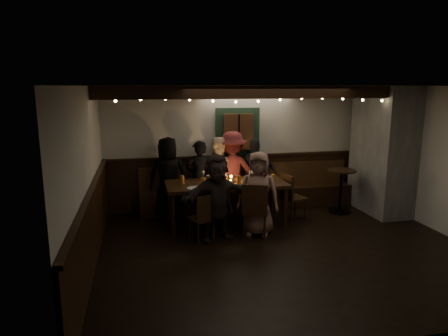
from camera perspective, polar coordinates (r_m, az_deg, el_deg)
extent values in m
cube|color=black|center=(6.70, 8.73, -11.35)|extent=(6.00, 5.00, 0.01)
cube|color=black|center=(6.18, 9.48, 11.56)|extent=(6.00, 5.00, 0.01)
cube|color=white|center=(8.66, 3.11, 2.99)|extent=(6.00, 0.01, 2.60)
cube|color=white|center=(5.94, -19.08, -1.62)|extent=(0.01, 5.00, 2.60)
cube|color=black|center=(8.77, 3.11, -1.89)|extent=(6.00, 0.05, 1.10)
cube|color=black|center=(6.14, -18.34, -8.43)|extent=(0.05, 5.00, 1.10)
cube|color=#5E5F56|center=(8.85, 21.72, 2.37)|extent=(0.70, 1.40, 2.60)
cube|color=black|center=(8.62, 3.53, -4.37)|extent=(4.60, 0.45, 0.45)
cube|color=#543017|center=(8.68, 3.24, -1.03)|extent=(4.60, 0.06, 0.50)
cube|color=#23402C|center=(8.50, 1.95, 5.22)|extent=(0.95, 0.04, 1.00)
cube|color=#543017|center=(8.44, 2.05, 5.17)|extent=(0.64, 0.12, 0.76)
cube|color=black|center=(7.12, 6.45, 10.70)|extent=(6.00, 0.16, 0.22)
sphere|color=#FFE599|center=(6.74, -15.26, 9.22)|extent=(0.04, 0.04, 0.04)
sphere|color=#FFE599|center=(6.73, -11.82, 9.58)|extent=(0.04, 0.04, 0.04)
sphere|color=#FFE599|center=(6.75, -8.38, 9.75)|extent=(0.04, 0.04, 0.04)
sphere|color=#FFE599|center=(6.79, -4.96, 9.70)|extent=(0.04, 0.04, 0.04)
sphere|color=#FFE599|center=(6.85, -1.59, 9.54)|extent=(0.04, 0.04, 0.04)
sphere|color=#FFE599|center=(6.94, 1.71, 9.43)|extent=(0.04, 0.04, 0.04)
sphere|color=#FFE599|center=(7.04, 4.91, 9.47)|extent=(0.04, 0.04, 0.04)
sphere|color=#FFE599|center=(7.17, 8.02, 9.63)|extent=(0.04, 0.04, 0.04)
sphere|color=#FFE599|center=(7.31, 11.01, 9.75)|extent=(0.04, 0.04, 0.04)
sphere|color=#FFE599|center=(7.48, 13.88, 9.70)|extent=(0.04, 0.04, 0.04)
sphere|color=#FFE599|center=(7.66, 16.60, 9.47)|extent=(0.04, 0.04, 0.04)
sphere|color=#FFE599|center=(7.86, 19.18, 9.17)|extent=(0.04, 0.04, 0.04)
sphere|color=#FFE599|center=(8.08, 21.63, 8.93)|extent=(0.04, 0.04, 0.04)
sphere|color=#FFE599|center=(8.30, 23.96, 8.85)|extent=(0.04, 0.04, 0.04)
cube|color=black|center=(7.54, 0.32, -2.33)|extent=(2.27, 0.97, 0.06)
cylinder|color=black|center=(7.13, -7.28, -6.65)|extent=(0.08, 0.08, 0.74)
cylinder|color=black|center=(7.89, -7.79, -4.87)|extent=(0.08, 0.08, 0.74)
cylinder|color=black|center=(7.58, 8.76, -5.59)|extent=(0.08, 0.08, 0.74)
cylinder|color=black|center=(8.30, 6.81, -4.01)|extent=(0.08, 0.08, 0.74)
cylinder|color=#BF7226|center=(7.47, -5.98, -1.68)|extent=(0.08, 0.08, 0.15)
cylinder|color=#BF7226|center=(7.29, -2.99, -1.98)|extent=(0.08, 0.08, 0.15)
cylinder|color=silver|center=(7.66, -0.24, -1.29)|extent=(0.08, 0.08, 0.15)
cylinder|color=#BF7226|center=(7.43, 2.10, -1.71)|extent=(0.08, 0.08, 0.15)
cylinder|color=silver|center=(7.88, 3.89, -0.95)|extent=(0.08, 0.08, 0.15)
cylinder|color=#BF7226|center=(7.61, 7.03, -1.46)|extent=(0.08, 0.08, 0.15)
cylinder|color=white|center=(7.12, -4.22, -2.89)|extent=(0.28, 0.28, 0.02)
cube|color=#B2B2B7|center=(7.48, 0.41, -1.99)|extent=(0.17, 0.11, 0.05)
cylinder|color=#990C0C|center=(7.46, 0.17, -1.56)|extent=(0.04, 0.04, 0.17)
cylinder|color=gold|center=(7.47, 0.65, -1.53)|extent=(0.04, 0.04, 0.17)
cylinder|color=silver|center=(7.60, 1.04, -1.64)|extent=(0.05, 0.05, 0.09)
sphere|color=#FFB24C|center=(7.59, 1.04, -1.17)|extent=(0.03, 0.03, 0.03)
cube|color=black|center=(6.86, -3.21, -7.21)|extent=(0.48, 0.48, 0.04)
cube|color=black|center=(6.65, -2.52, -5.73)|extent=(0.36, 0.16, 0.43)
cylinder|color=black|center=(7.12, -2.72, -8.20)|extent=(0.03, 0.03, 0.36)
cylinder|color=black|center=(6.88, -1.46, -8.93)|extent=(0.03, 0.03, 0.36)
cylinder|color=black|center=(6.99, -4.90, -8.63)|extent=(0.03, 0.03, 0.36)
cylinder|color=black|center=(6.74, -3.69, -9.39)|extent=(0.03, 0.03, 0.36)
cube|color=black|center=(7.05, 4.60, -6.16)|extent=(0.58, 0.58, 0.04)
cube|color=black|center=(6.78, 4.39, -4.49)|extent=(0.41, 0.22, 0.50)
cylinder|color=black|center=(7.27, 6.16, -7.58)|extent=(0.04, 0.04, 0.43)
cylinder|color=black|center=(6.94, 5.81, -8.53)|extent=(0.04, 0.04, 0.43)
cylinder|color=black|center=(7.31, 3.39, -7.41)|extent=(0.04, 0.04, 0.43)
cylinder|color=black|center=(6.98, 2.91, -8.34)|extent=(0.04, 0.04, 0.43)
cube|color=black|center=(8.05, 9.95, -4.23)|extent=(0.51, 0.51, 0.04)
cube|color=black|center=(7.88, 8.94, -2.64)|extent=(0.15, 0.41, 0.47)
cylinder|color=black|center=(8.09, 11.55, -5.85)|extent=(0.04, 0.04, 0.40)
cylinder|color=black|center=(7.89, 9.67, -6.22)|extent=(0.04, 0.04, 0.40)
cylinder|color=black|center=(8.34, 10.11, -5.26)|extent=(0.04, 0.04, 0.40)
cylinder|color=black|center=(8.14, 8.24, -5.61)|extent=(0.04, 0.04, 0.40)
cylinder|color=black|center=(8.78, 16.18, -5.96)|extent=(0.46, 0.46, 0.03)
cylinder|color=black|center=(8.67, 16.34, -3.23)|extent=(0.06, 0.06, 0.89)
cylinder|color=black|center=(8.57, 16.51, -0.35)|extent=(0.57, 0.57, 0.04)
imported|color=black|center=(8.03, -7.97, -1.33)|extent=(0.87, 0.65, 1.62)
imported|color=black|center=(8.15, -3.57, -1.39)|extent=(0.58, 0.40, 1.53)
imported|color=beige|center=(8.23, -1.00, -1.04)|extent=(0.85, 0.71, 1.58)
imported|color=maroon|center=(8.31, 1.16, -0.55)|extent=(1.14, 0.71, 1.69)
imported|color=black|center=(8.45, 4.47, -0.92)|extent=(0.96, 0.57, 1.53)
imported|color=black|center=(6.76, -1.03, -4.24)|extent=(1.45, 0.73, 1.49)
imported|color=#976C5E|center=(7.03, 4.89, -3.68)|extent=(0.86, 0.72, 1.49)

